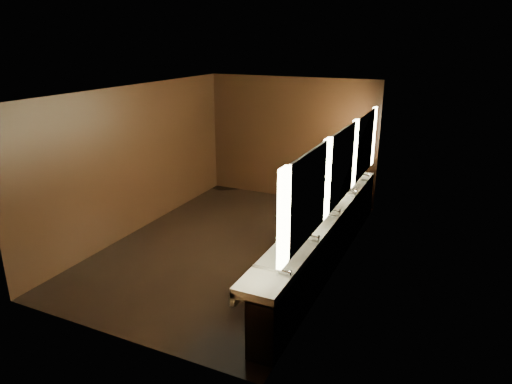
{
  "coord_description": "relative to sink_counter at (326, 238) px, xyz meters",
  "views": [
    {
      "loc": [
        3.65,
        -6.69,
        3.61
      ],
      "look_at": [
        0.52,
        0.0,
        1.11
      ],
      "focal_mm": 32.0,
      "sensor_mm": 36.0,
      "label": 1
    }
  ],
  "objects": [
    {
      "name": "wall_back",
      "position": [
        -1.79,
        3.0,
        0.9
      ],
      "size": [
        4.0,
        0.02,
        2.8
      ],
      "primitive_type": "cube",
      "color": "black",
      "rests_on": "floor"
    },
    {
      "name": "trash_bin",
      "position": [
        -0.22,
        -1.12,
        -0.21
      ],
      "size": [
        0.47,
        0.47,
        0.58
      ],
      "primitive_type": "cylinder",
      "rotation": [
        0.0,
        0.0,
        -0.32
      ],
      "color": "black",
      "rests_on": "floor"
    },
    {
      "name": "mirror_band",
      "position": [
        0.19,
        -0.0,
        1.25
      ],
      "size": [
        0.06,
        5.03,
        1.15
      ],
      "color": "#FBF5BC",
      "rests_on": "wall_right"
    },
    {
      "name": "sink_counter",
      "position": [
        0.0,
        0.0,
        0.0
      ],
      "size": [
        0.55,
        5.4,
        1.01
      ],
      "color": "black",
      "rests_on": "floor"
    },
    {
      "name": "person",
      "position": [
        -0.6,
        -0.25,
        0.27
      ],
      "size": [
        0.39,
        0.57,
        1.53
      ],
      "primitive_type": "imported",
      "rotation": [
        0.0,
        0.0,
        -1.53
      ],
      "color": "#92C8DB",
      "rests_on": "floor"
    },
    {
      "name": "wall_right",
      "position": [
        0.21,
        0.0,
        0.9
      ],
      "size": [
        0.02,
        6.0,
        2.8
      ],
      "primitive_type": "cube",
      "color": "black",
      "rests_on": "floor"
    },
    {
      "name": "wall_left",
      "position": [
        -3.79,
        0.0,
        0.9
      ],
      "size": [
        0.02,
        6.0,
        2.8
      ],
      "primitive_type": "cube",
      "color": "black",
      "rests_on": "floor"
    },
    {
      "name": "floor",
      "position": [
        -1.79,
        0.0,
        -0.5
      ],
      "size": [
        6.0,
        6.0,
        0.0
      ],
      "primitive_type": "plane",
      "color": "black",
      "rests_on": "ground"
    },
    {
      "name": "wall_front",
      "position": [
        -1.79,
        -3.0,
        0.9
      ],
      "size": [
        4.0,
        0.02,
        2.8
      ],
      "primitive_type": "cube",
      "color": "black",
      "rests_on": "floor"
    },
    {
      "name": "ceiling",
      "position": [
        -1.79,
        0.0,
        2.3
      ],
      "size": [
        4.0,
        6.0,
        0.02
      ],
      "primitive_type": "cube",
      "color": "#2D2D2B",
      "rests_on": "wall_back"
    }
  ]
}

